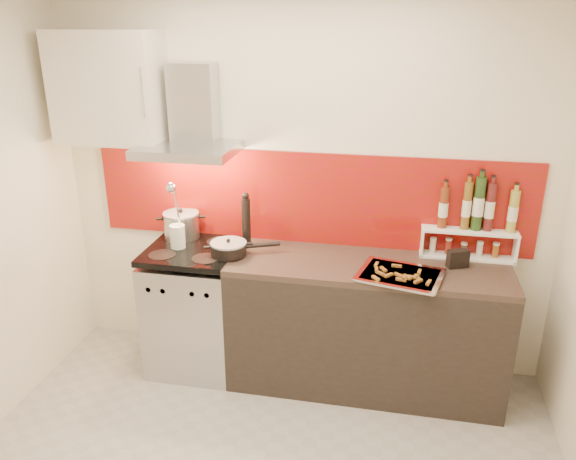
% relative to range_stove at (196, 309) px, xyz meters
% --- Properties ---
extents(back_wall, '(3.40, 0.02, 2.60)m').
position_rel_range_stove_xyz_m(back_wall, '(0.70, 0.30, 0.86)').
color(back_wall, silver).
rests_on(back_wall, ground).
extents(backsplash, '(3.00, 0.02, 0.64)m').
position_rel_range_stove_xyz_m(backsplash, '(0.75, 0.29, 0.78)').
color(backsplash, maroon).
rests_on(backsplash, back_wall).
extents(range_stove, '(0.60, 0.60, 0.91)m').
position_rel_range_stove_xyz_m(range_stove, '(0.00, 0.00, 0.00)').
color(range_stove, '#B7B7BA').
rests_on(range_stove, ground).
extents(counter, '(1.80, 0.60, 0.90)m').
position_rel_range_stove_xyz_m(counter, '(1.20, 0.00, 0.01)').
color(counter, black).
rests_on(counter, ground).
extents(range_hood, '(0.62, 0.50, 0.61)m').
position_rel_range_stove_xyz_m(range_hood, '(0.00, 0.14, 1.30)').
color(range_hood, '#B7B7BA').
rests_on(range_hood, back_wall).
extents(upper_cabinet, '(0.70, 0.35, 0.72)m').
position_rel_range_stove_xyz_m(upper_cabinet, '(-0.55, 0.13, 1.51)').
color(upper_cabinet, beige).
rests_on(upper_cabinet, back_wall).
extents(stock_pot, '(0.25, 0.25, 0.22)m').
position_rel_range_stove_xyz_m(stock_pot, '(-0.14, 0.18, 0.56)').
color(stock_pot, '#B7B7BA').
rests_on(stock_pot, range_stove).
extents(saute_pan, '(0.44, 0.28, 0.11)m').
position_rel_range_stove_xyz_m(saute_pan, '(0.29, -0.05, 0.51)').
color(saute_pan, black).
rests_on(saute_pan, range_stove).
extents(utensil_jar, '(0.10, 0.15, 0.49)m').
position_rel_range_stove_xyz_m(utensil_jar, '(-0.09, -0.02, 0.60)').
color(utensil_jar, silver).
rests_on(utensil_jar, range_stove).
extents(pepper_mill, '(0.06, 0.06, 0.38)m').
position_rel_range_stove_xyz_m(pepper_mill, '(0.35, 0.15, 0.64)').
color(pepper_mill, black).
rests_on(pepper_mill, counter).
extents(step_shelf, '(0.61, 0.17, 0.55)m').
position_rel_range_stove_xyz_m(step_shelf, '(1.84, 0.24, 0.69)').
color(step_shelf, white).
rests_on(step_shelf, counter).
extents(caddy_box, '(0.15, 0.10, 0.11)m').
position_rel_range_stove_xyz_m(caddy_box, '(1.75, 0.06, 0.52)').
color(caddy_box, black).
rests_on(caddy_box, counter).
extents(baking_tray, '(0.57, 0.48, 0.03)m').
position_rel_range_stove_xyz_m(baking_tray, '(1.40, -0.16, 0.47)').
color(baking_tray, silver).
rests_on(baking_tray, counter).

